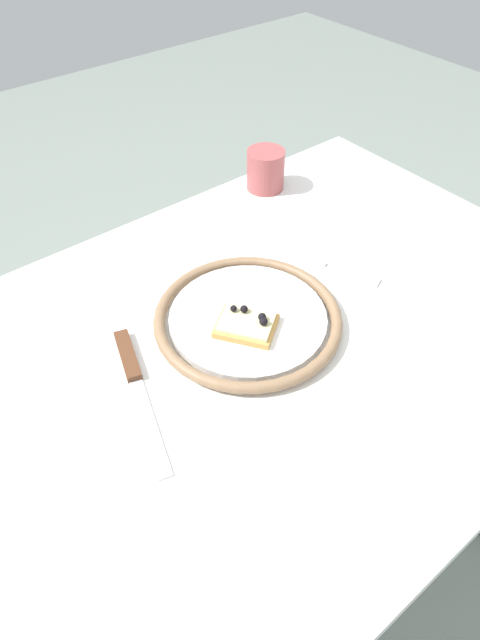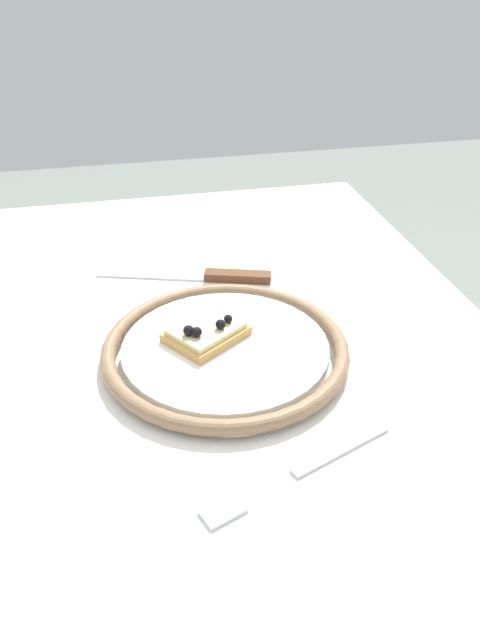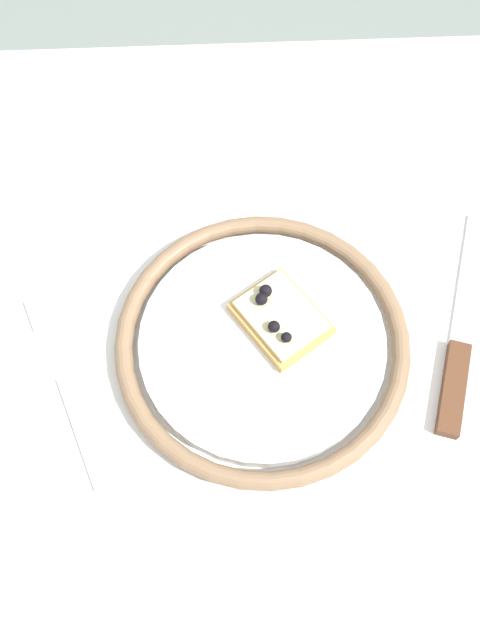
{
  "view_description": "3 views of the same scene",
  "coord_description": "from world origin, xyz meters",
  "px_view_note": "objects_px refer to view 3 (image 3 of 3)",
  "views": [
    {
      "loc": [
        0.37,
        0.4,
        1.31
      ],
      "look_at": [
        0.02,
        -0.04,
        0.75
      ],
      "focal_mm": 30.53,
      "sensor_mm": 36.0,
      "label": 1
    },
    {
      "loc": [
        -0.53,
        0.07,
        1.15
      ],
      "look_at": [
        0.03,
        -0.05,
        0.78
      ],
      "focal_mm": 34.47,
      "sensor_mm": 36.0,
      "label": 2
    },
    {
      "loc": [
        -0.02,
        -0.27,
        1.32
      ],
      "look_at": [
        -0.01,
        -0.01,
        0.76
      ],
      "focal_mm": 37.34,
      "sensor_mm": 36.0,
      "label": 3
    }
  ],
  "objects_px": {
    "plate": "(262,342)",
    "knife": "(458,357)",
    "pizza_slice_near": "(280,317)",
    "dining_table": "(245,356)",
    "fork": "(65,385)"
  },
  "relations": [
    {
      "from": "pizza_slice_near",
      "to": "knife",
      "type": "distance_m",
      "value": 0.17
    },
    {
      "from": "dining_table",
      "to": "pizza_slice_near",
      "type": "xyz_separation_m",
      "value": [
        0.03,
        -0.01,
        0.12
      ]
    },
    {
      "from": "plate",
      "to": "fork",
      "type": "bearing_deg",
      "value": -170.46
    },
    {
      "from": "pizza_slice_near",
      "to": "knife",
      "type": "height_order",
      "value": "pizza_slice_near"
    },
    {
      "from": "knife",
      "to": "fork",
      "type": "distance_m",
      "value": 0.36
    },
    {
      "from": "dining_table",
      "to": "pizza_slice_near",
      "type": "bearing_deg",
      "value": -21.85
    },
    {
      "from": "dining_table",
      "to": "knife",
      "type": "distance_m",
      "value": 0.23
    },
    {
      "from": "dining_table",
      "to": "pizza_slice_near",
      "type": "distance_m",
      "value": 0.13
    },
    {
      "from": "knife",
      "to": "fork",
      "type": "bearing_deg",
      "value": -178.27
    },
    {
      "from": "pizza_slice_near",
      "to": "dining_table",
      "type": "bearing_deg",
      "value": 158.15
    },
    {
      "from": "plate",
      "to": "knife",
      "type": "height_order",
      "value": "plate"
    },
    {
      "from": "pizza_slice_near",
      "to": "knife",
      "type": "xyz_separation_m",
      "value": [
        0.16,
        -0.04,
        -0.02
      ]
    },
    {
      "from": "plate",
      "to": "knife",
      "type": "bearing_deg",
      "value": -6.2
    },
    {
      "from": "fork",
      "to": "pizza_slice_near",
      "type": "bearing_deg",
      "value": 13.8
    },
    {
      "from": "dining_table",
      "to": "fork",
      "type": "bearing_deg",
      "value": -159.81
    }
  ]
}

